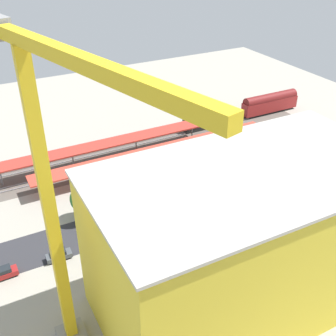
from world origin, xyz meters
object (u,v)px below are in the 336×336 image
platform_canopy_far (105,144)px  parked_car_3 (105,240)px  tower_crane (58,196)px  street_tree_2 (218,164)px  parked_car_2 (148,225)px  traffic_light (160,210)px  platform_canopy_near (157,150)px  box_truck_1 (131,252)px  parked_car_4 (59,255)px  box_truck_0 (132,248)px  street_tree_0 (84,199)px  parked_car_0 (224,198)px  locomotive (208,121)px  passenger_coach (270,103)px  street_tree_1 (107,184)px  parked_car_5 (4,273)px  parked_car_1 (189,211)px  street_tree_3 (281,137)px  construction_building (243,242)px

platform_canopy_far → parked_car_3: bearing=68.8°
tower_crane → street_tree_2: tower_crane is taller
parked_car_2 → parked_car_3: size_ratio=1.00×
platform_canopy_far → traffic_light: 28.32m
platform_canopy_near → tower_crane: (30.21, 38.20, 20.72)m
box_truck_1 → parked_car_4: bearing=-27.9°
box_truck_0 → street_tree_0: (3.52, -13.36, 2.84)m
parked_car_0 → traffic_light: 15.54m
locomotive → box_truck_0: locomotive is taller
passenger_coach → tower_crane: bearing=34.6°
locomotive → street_tree_1: (36.68, 21.92, 3.61)m
parked_car_5 → box_truck_0: size_ratio=0.49×
tower_crane → parked_car_5: bearing=-69.8°
parked_car_1 → traffic_light: traffic_light is taller
street_tree_0 → tower_crane: bearing=70.5°
parked_car_5 → street_tree_3: (-63.66, -9.81, 4.45)m
parked_car_4 → street_tree_3: 55.97m
parked_car_2 → parked_car_4: 16.32m
platform_canopy_far → street_tree_1: 18.86m
platform_canopy_near → parked_car_3: 28.56m
parked_car_2 → box_truck_1: 8.32m
parked_car_5 → box_truck_1: (-19.19, 5.52, 0.74)m
parked_car_3 → traffic_light: (-10.26, 0.97, 3.45)m
platform_canopy_far → parked_car_2: 27.32m
parked_car_3 → parked_car_4: parked_car_3 is taller
parked_car_5 → street_tree_2: street_tree_2 is taller
street_tree_2 → parked_car_3: bearing=15.8°
construction_building → traffic_light: (2.62, -19.49, -6.58)m
street_tree_3 → traffic_light: 38.27m
parked_car_0 → parked_car_4: bearing=1.5°
passenger_coach → parked_car_1: passenger_coach is taller
parked_car_2 → traffic_light: 4.10m
platform_canopy_far → parked_car_3: platform_canopy_far is taller
street_tree_0 → traffic_light: street_tree_0 is taller
parked_car_5 → street_tree_3: 64.57m
passenger_coach → construction_building: (49.24, 51.95, 7.79)m
box_truck_0 → street_tree_1: size_ratio=1.04×
passenger_coach → street_tree_3: (15.15, 21.68, 2.24)m
parked_car_2 → box_truck_0: size_ratio=0.54×
platform_canopy_near → box_truck_1: size_ratio=5.61×
parked_car_4 → construction_building: size_ratio=0.11×
parked_car_3 → box_truck_1: bearing=114.3°
locomotive → construction_building: 59.81m
parked_car_1 → parked_car_3: parked_car_1 is taller
passenger_coach → parked_car_4: size_ratio=4.25×
locomotive → platform_canopy_far: bearing=7.7°
platform_canopy_near → box_truck_0: bearing=55.3°
box_truck_0 → platform_canopy_far: bearing=-103.3°
platform_canopy_near → tower_crane: bearing=51.7°
parked_car_5 → construction_building: size_ratio=0.11×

